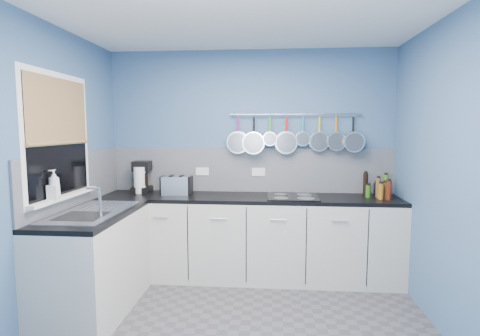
# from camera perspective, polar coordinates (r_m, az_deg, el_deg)

# --- Properties ---
(ceiling) EXTENTS (3.20, 3.00, 0.02)m
(ceiling) POSITION_cam_1_polar(r_m,az_deg,el_deg) (2.93, -0.30, 23.66)
(ceiling) COLOR white
(ceiling) RESTS_ON ground
(wall_back) EXTENTS (3.20, 0.02, 2.50)m
(wall_back) POSITION_cam_1_polar(r_m,az_deg,el_deg) (4.31, 1.52, 1.05)
(wall_back) COLOR #40618A
(wall_back) RESTS_ON ground
(wall_front) EXTENTS (3.20, 0.02, 2.50)m
(wall_front) POSITION_cam_1_polar(r_m,az_deg,el_deg) (1.34, -6.20, -10.11)
(wall_front) COLOR #40618A
(wall_front) RESTS_ON ground
(wall_left) EXTENTS (0.02, 3.00, 2.50)m
(wall_left) POSITION_cam_1_polar(r_m,az_deg,el_deg) (3.36, -28.76, -1.09)
(wall_left) COLOR #40618A
(wall_left) RESTS_ON ground
(wall_right) EXTENTS (0.02, 3.00, 2.50)m
(wall_right) POSITION_cam_1_polar(r_m,az_deg,el_deg) (3.11, 30.72, -1.71)
(wall_right) COLOR #40618A
(wall_right) RESTS_ON ground
(backsplash_back) EXTENTS (3.20, 0.02, 0.50)m
(backsplash_back) POSITION_cam_1_polar(r_m,az_deg,el_deg) (4.30, 1.50, -0.31)
(backsplash_back) COLOR gray
(backsplash_back) RESTS_ON wall_back
(backsplash_left) EXTENTS (0.02, 1.80, 0.50)m
(backsplash_left) POSITION_cam_1_polar(r_m,az_deg,el_deg) (3.87, -23.51, -1.50)
(backsplash_left) COLOR gray
(backsplash_left) RESTS_ON wall_left
(cabinet_run_back) EXTENTS (3.20, 0.60, 0.86)m
(cabinet_run_back) POSITION_cam_1_polar(r_m,az_deg,el_deg) (4.16, 1.24, -10.66)
(cabinet_run_back) COLOR beige
(cabinet_run_back) RESTS_ON ground
(worktop_back) EXTENTS (3.20, 0.60, 0.04)m
(worktop_back) POSITION_cam_1_polar(r_m,az_deg,el_deg) (4.05, 1.25, -4.55)
(worktop_back) COLOR black
(worktop_back) RESTS_ON cabinet_run_back
(cabinet_run_left) EXTENTS (0.60, 1.20, 0.86)m
(cabinet_run_left) POSITION_cam_1_polar(r_m,az_deg,el_deg) (3.65, -21.23, -13.50)
(cabinet_run_left) COLOR beige
(cabinet_run_left) RESTS_ON ground
(worktop_left) EXTENTS (0.60, 1.20, 0.04)m
(worktop_left) POSITION_cam_1_polar(r_m,az_deg,el_deg) (3.53, -21.51, -6.58)
(worktop_left) COLOR black
(worktop_left) RESTS_ON cabinet_run_left
(window_frame) EXTENTS (0.01, 1.00, 1.10)m
(window_frame) POSITION_cam_1_polar(r_m,az_deg,el_deg) (3.58, -25.88, 4.25)
(window_frame) COLOR white
(window_frame) RESTS_ON wall_left
(window_glass) EXTENTS (0.01, 0.90, 1.00)m
(window_glass) POSITION_cam_1_polar(r_m,az_deg,el_deg) (3.58, -25.81, 4.25)
(window_glass) COLOR black
(window_glass) RESTS_ON wall_left
(bamboo_blind) EXTENTS (0.01, 0.90, 0.55)m
(bamboo_blind) POSITION_cam_1_polar(r_m,az_deg,el_deg) (3.57, -25.86, 7.86)
(bamboo_blind) COLOR #96704A
(bamboo_blind) RESTS_ON wall_left
(window_sill) EXTENTS (0.10, 0.98, 0.03)m
(window_sill) POSITION_cam_1_polar(r_m,az_deg,el_deg) (3.61, -25.16, -3.92)
(window_sill) COLOR white
(window_sill) RESTS_ON wall_left
(sink_unit) EXTENTS (0.50, 0.95, 0.01)m
(sink_unit) POSITION_cam_1_polar(r_m,az_deg,el_deg) (3.52, -21.52, -6.19)
(sink_unit) COLOR silver
(sink_unit) RESTS_ON worktop_left
(mixer_tap) EXTENTS (0.12, 0.08, 0.26)m
(mixer_tap) POSITION_cam_1_polar(r_m,az_deg,el_deg) (3.27, -20.49, -4.82)
(mixer_tap) COLOR silver
(mixer_tap) RESTS_ON worktop_left
(socket_left) EXTENTS (0.15, 0.01, 0.09)m
(socket_left) POSITION_cam_1_polar(r_m,az_deg,el_deg) (4.35, -5.75, -0.52)
(socket_left) COLOR white
(socket_left) RESTS_ON backsplash_back
(socket_right) EXTENTS (0.15, 0.01, 0.09)m
(socket_right) POSITION_cam_1_polar(r_m,az_deg,el_deg) (4.28, 2.83, -0.60)
(socket_right) COLOR white
(socket_right) RESTS_ON backsplash_back
(pot_rail) EXTENTS (1.45, 0.02, 0.02)m
(pot_rail) POSITION_cam_1_polar(r_m,az_deg,el_deg) (4.24, 8.33, 8.07)
(pot_rail) COLOR silver
(pot_rail) RESTS_ON wall_back
(soap_bottle_a) EXTENTS (0.12, 0.12, 0.24)m
(soap_bottle_a) POSITION_cam_1_polar(r_m,az_deg,el_deg) (3.44, -26.40, -2.19)
(soap_bottle_a) COLOR white
(soap_bottle_a) RESTS_ON window_sill
(soap_bottle_b) EXTENTS (0.09, 0.10, 0.17)m
(soap_bottle_b) POSITION_cam_1_polar(r_m,az_deg,el_deg) (3.42, -26.59, -2.81)
(soap_bottle_b) COLOR white
(soap_bottle_b) RESTS_ON window_sill
(paper_towel) EXTENTS (0.17, 0.17, 0.30)m
(paper_towel) POSITION_cam_1_polar(r_m,az_deg,el_deg) (4.36, -14.98, -1.77)
(paper_towel) COLOR white
(paper_towel) RESTS_ON worktop_back
(coffee_maker) EXTENTS (0.21, 0.23, 0.35)m
(coffee_maker) POSITION_cam_1_polar(r_m,az_deg,el_deg) (4.40, -14.71, -1.31)
(coffee_maker) COLOR black
(coffee_maker) RESTS_ON worktop_back
(toaster) EXTENTS (0.33, 0.21, 0.20)m
(toaster) POSITION_cam_1_polar(r_m,az_deg,el_deg) (4.19, -9.59, -2.61)
(toaster) COLOR silver
(toaster) RESTS_ON worktop_back
(canister) EXTENTS (0.10, 0.10, 0.13)m
(canister) POSITION_cam_1_polar(r_m,az_deg,el_deg) (4.21, -8.84, -3.06)
(canister) COLOR silver
(canister) RESTS_ON worktop_back
(hob) EXTENTS (0.53, 0.47, 0.01)m
(hob) POSITION_cam_1_polar(r_m,az_deg,el_deg) (4.00, 8.04, -4.37)
(hob) COLOR black
(hob) RESTS_ON worktop_back
(pan_0) EXTENTS (0.25, 0.06, 0.44)m
(pan_0) POSITION_cam_1_polar(r_m,az_deg,el_deg) (4.23, -0.35, 5.19)
(pan_0) COLOR silver
(pan_0) RESTS_ON pot_rail
(pan_1) EXTENTS (0.25, 0.11, 0.44)m
(pan_1) POSITION_cam_1_polar(r_m,az_deg,el_deg) (4.22, 2.11, 5.15)
(pan_1) COLOR silver
(pan_1) RESTS_ON pot_rail
(pan_2) EXTENTS (0.16, 0.11, 0.35)m
(pan_2) POSITION_cam_1_polar(r_m,az_deg,el_deg) (4.22, 4.59, 5.77)
(pan_2) COLOR silver
(pan_2) RESTS_ON pot_rail
(pan_3) EXTENTS (0.25, 0.07, 0.44)m
(pan_3) POSITION_cam_1_polar(r_m,az_deg,el_deg) (4.22, 7.06, 5.14)
(pan_3) COLOR silver
(pan_3) RESTS_ON pot_rail
(pan_4) EXTENTS (0.16, 0.06, 0.35)m
(pan_4) POSITION_cam_1_polar(r_m,az_deg,el_deg) (4.23, 9.53, 5.69)
(pan_4) COLOR silver
(pan_4) RESTS_ON pot_rail
(pan_5) EXTENTS (0.22, 0.06, 0.41)m
(pan_5) POSITION_cam_1_polar(r_m,az_deg,el_deg) (4.25, 11.98, 5.25)
(pan_5) COLOR silver
(pan_5) RESTS_ON pot_rail
(pan_6) EXTENTS (0.21, 0.08, 0.40)m
(pan_6) POSITION_cam_1_polar(r_m,az_deg,el_deg) (4.28, 14.40, 5.24)
(pan_6) COLOR silver
(pan_6) RESTS_ON pot_rail
(pan_7) EXTENTS (0.22, 0.12, 0.41)m
(pan_7) POSITION_cam_1_polar(r_m,az_deg,el_deg) (4.31, 16.79, 5.09)
(pan_7) COLOR silver
(pan_7) RESTS_ON pot_rail
(condiment_0) EXTENTS (0.05, 0.05, 0.23)m
(condiment_0) POSITION_cam_1_polar(r_m,az_deg,el_deg) (4.31, 21.22, -2.49)
(condiment_0) COLOR #3F721E
(condiment_0) RESTS_ON worktop_back
(condiment_1) EXTENTS (0.06, 0.06, 0.14)m
(condiment_1) POSITION_cam_1_polar(r_m,az_deg,el_deg) (4.31, 20.04, -3.07)
(condiment_1) COLOR black
(condiment_1) RESTS_ON worktop_back
(condiment_2) EXTENTS (0.05, 0.05, 0.25)m
(condiment_2) POSITION_cam_1_polar(r_m,az_deg,el_deg) (4.27, 18.51, -2.37)
(condiment_2) COLOR black
(condiment_2) RESTS_ON worktop_back
(condiment_3) EXTENTS (0.07, 0.07, 0.16)m
(condiment_3) POSITION_cam_1_polar(r_m,az_deg,el_deg) (4.21, 21.26, -3.16)
(condiment_3) COLOR brown
(condiment_3) RESTS_ON worktop_back
(condiment_4) EXTENTS (0.05, 0.05, 0.21)m
(condiment_4) POSITION_cam_1_polar(r_m,az_deg,el_deg) (4.21, 20.26, -2.81)
(condiment_4) COLOR brown
(condiment_4) RESTS_ON worktop_back
(condiment_5) EXTENTS (0.05, 0.05, 0.13)m
(condiment_5) POSITION_cam_1_polar(r_m,az_deg,el_deg) (4.17, 18.89, -3.38)
(condiment_5) COLOR #265919
(condiment_5) RESTS_ON worktop_back
(condiment_6) EXTENTS (0.06, 0.06, 0.19)m
(condiment_6) POSITION_cam_1_polar(r_m,az_deg,el_deg) (4.11, 21.66, -3.19)
(condiment_6) COLOR #4C190C
(condiment_6) RESTS_ON worktop_back
(condiment_7) EXTENTS (0.05, 0.05, 0.16)m
(condiment_7) POSITION_cam_1_polar(r_m,az_deg,el_deg) (4.12, 20.63, -3.34)
(condiment_7) COLOR #8C5914
(condiment_7) RESTS_ON worktop_back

